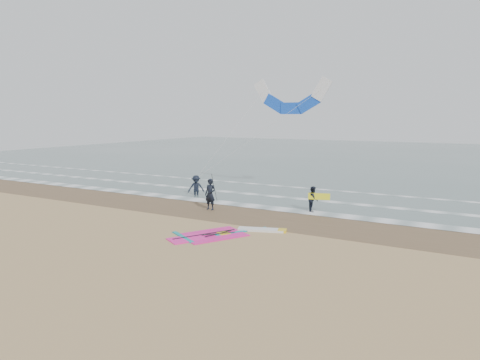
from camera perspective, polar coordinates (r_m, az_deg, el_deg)
The scene contains 11 objects.
ground at distance 19.76m, azimuth -4.01°, elevation -8.44°, with size 120.00×120.00×0.00m, color tan.
sea_water at distance 64.94m, azimuth 19.63°, elevation 2.88°, with size 120.00×80.00×0.02m, color #47605E.
wet_sand_band at distance 24.84m, azimuth 3.54°, elevation -4.92°, with size 120.00×5.00×0.01m, color brown.
foam_waterline at distance 28.82m, azimuth 7.32°, elevation -3.05°, with size 120.00×9.15×0.02m.
windsurf_rig at distance 21.20m, azimuth -1.78°, elevation -7.16°, with size 5.05×4.78×0.12m.
person_standing at distance 26.50m, azimuth -4.00°, elevation -1.93°, with size 0.71×0.47×1.95m, color black.
person_walking at distance 26.39m, azimuth 9.73°, elevation -2.51°, with size 0.76×0.59×1.56m, color black.
person_wading at distance 31.40m, azimuth -5.88°, elevation -0.42°, with size 1.19×0.69×1.85m, color black.
held_pole at distance 26.26m, azimuth -3.46°, elevation -1.01°, with size 0.17×0.86×1.82m.
carried_kiteboard at distance 26.13m, azimuth 10.50°, elevation -2.17°, with size 1.30×0.51×0.39m.
surf_kite at distance 32.87m, azimuth 6.81°, elevation 10.64°, with size 8.49×5.05×7.40m.
Camera 1 is at (10.30, -15.87, 5.72)m, focal length 32.00 mm.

